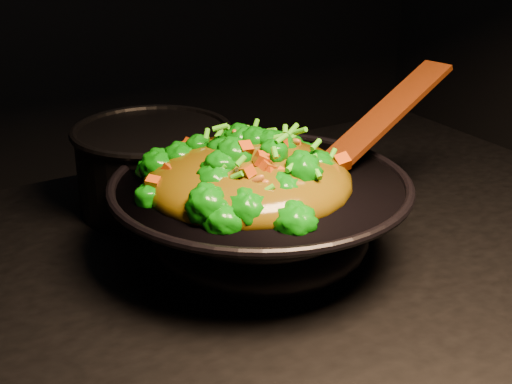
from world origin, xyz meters
TOP-DOWN VIEW (x-y plane):
  - wok at (0.02, 0.06)m, footprint 0.38×0.38m
  - stir_fry at (0.00, 0.07)m, footprint 0.29×0.29m
  - spatula at (0.20, 0.07)m, footprint 0.27×0.10m
  - back_pot at (-0.03, 0.27)m, footprint 0.24×0.24m

SIDE VIEW (x-z plane):
  - wok at x=0.02m, z-range 0.90..1.00m
  - back_pot at x=-0.03m, z-range 0.90..1.02m
  - stir_fry at x=0.00m, z-range 1.00..1.09m
  - spatula at x=0.20m, z-range 0.99..1.10m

